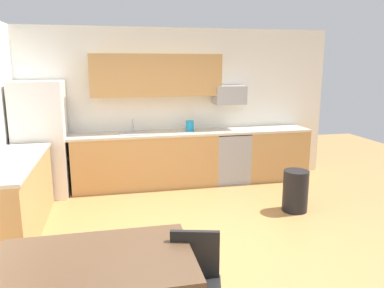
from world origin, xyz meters
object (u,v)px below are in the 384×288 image
(dining_table, at_px, (94,267))
(chair_near_table, at_px, (194,280))
(kettle, at_px, (190,126))
(refrigerator, at_px, (41,139))
(trash_bin, at_px, (295,191))
(oven_range, at_px, (230,156))
(microwave, at_px, (229,95))

(dining_table, distance_m, chair_near_table, 0.75)
(dining_table, distance_m, kettle, 4.14)
(refrigerator, relative_size, trash_bin, 3.06)
(dining_table, bearing_deg, oven_range, 59.56)
(oven_range, xyz_separation_m, chair_near_table, (-1.51, -3.80, 0.05))
(oven_range, xyz_separation_m, kettle, (-0.73, 0.05, 0.56))
(trash_bin, bearing_deg, microwave, 106.05)
(chair_near_table, height_order, trash_bin, chair_near_table)
(microwave, relative_size, kettle, 2.70)
(dining_table, distance_m, trash_bin, 3.53)
(microwave, height_order, kettle, microwave)
(dining_table, bearing_deg, trash_bin, 39.29)
(refrigerator, xyz_separation_m, kettle, (2.44, 0.13, 0.10))
(oven_range, bearing_deg, refrigerator, -178.55)
(chair_near_table, xyz_separation_m, trash_bin, (1.99, 2.22, -0.20))
(oven_range, relative_size, microwave, 1.69)
(refrigerator, distance_m, kettle, 2.44)
(microwave, xyz_separation_m, trash_bin, (0.48, -1.67, -1.25))
(microwave, bearing_deg, chair_near_table, -111.17)
(refrigerator, height_order, kettle, refrigerator)
(microwave, xyz_separation_m, chair_near_table, (-1.51, -3.90, -1.05))
(refrigerator, relative_size, dining_table, 1.31)
(refrigerator, bearing_deg, oven_range, 1.45)
(trash_bin, bearing_deg, chair_near_table, -131.85)
(kettle, bearing_deg, trash_bin, -53.35)
(chair_near_table, relative_size, trash_bin, 1.42)
(microwave, distance_m, dining_table, 4.57)
(microwave, bearing_deg, oven_range, -90.00)
(oven_range, height_order, kettle, kettle)
(oven_range, height_order, dining_table, oven_range)
(oven_range, relative_size, trash_bin, 1.52)
(dining_table, relative_size, trash_bin, 2.33)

